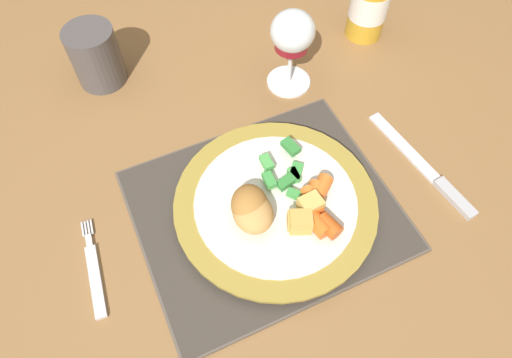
{
  "coord_description": "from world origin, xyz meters",
  "views": [
    {
      "loc": [
        -0.11,
        -0.46,
        1.3
      ],
      "look_at": [
        0.03,
        -0.16,
        0.78
      ],
      "focal_mm": 32.0,
      "sensor_mm": 36.0,
      "label": 1
    }
  ],
  "objects_px": {
    "table_knife": "(429,172)",
    "dining_table": "(204,150)",
    "wine_glass": "(292,36)",
    "dinner_plate": "(275,205)",
    "drinking_cup": "(95,55)",
    "fork": "(95,274)"
  },
  "relations": [
    {
      "from": "dinner_plate",
      "to": "fork",
      "type": "relative_size",
      "value": 1.97
    },
    {
      "from": "dinner_plate",
      "to": "table_knife",
      "type": "distance_m",
      "value": 0.23
    },
    {
      "from": "drinking_cup",
      "to": "fork",
      "type": "bearing_deg",
      "value": -106.29
    },
    {
      "from": "table_knife",
      "to": "wine_glass",
      "type": "distance_m",
      "value": 0.28
    },
    {
      "from": "dining_table",
      "to": "drinking_cup",
      "type": "height_order",
      "value": "drinking_cup"
    },
    {
      "from": "wine_glass",
      "to": "drinking_cup",
      "type": "height_order",
      "value": "wine_glass"
    },
    {
      "from": "table_knife",
      "to": "dining_table",
      "type": "bearing_deg",
      "value": 139.51
    },
    {
      "from": "dinner_plate",
      "to": "wine_glass",
      "type": "bearing_deg",
      "value": 58.82
    },
    {
      "from": "dining_table",
      "to": "fork",
      "type": "bearing_deg",
      "value": -139.31
    },
    {
      "from": "dining_table",
      "to": "table_knife",
      "type": "distance_m",
      "value": 0.36
    },
    {
      "from": "dining_table",
      "to": "drinking_cup",
      "type": "xyz_separation_m",
      "value": [
        -0.11,
        0.16,
        0.13
      ]
    },
    {
      "from": "wine_glass",
      "to": "drinking_cup",
      "type": "xyz_separation_m",
      "value": [
        -0.28,
        0.14,
        -0.05
      ]
    },
    {
      "from": "fork",
      "to": "wine_glass",
      "type": "relative_size",
      "value": 1.02
    },
    {
      "from": "dinner_plate",
      "to": "fork",
      "type": "distance_m",
      "value": 0.25
    },
    {
      "from": "dining_table",
      "to": "wine_glass",
      "type": "bearing_deg",
      "value": 5.93
    },
    {
      "from": "drinking_cup",
      "to": "wine_glass",
      "type": "bearing_deg",
      "value": -26.38
    },
    {
      "from": "fork",
      "to": "dinner_plate",
      "type": "bearing_deg",
      "value": -2.79
    },
    {
      "from": "dining_table",
      "to": "dinner_plate",
      "type": "height_order",
      "value": "dinner_plate"
    },
    {
      "from": "table_knife",
      "to": "dinner_plate",
      "type": "bearing_deg",
      "value": 170.91
    },
    {
      "from": "table_knife",
      "to": "drinking_cup",
      "type": "xyz_separation_m",
      "value": [
        -0.38,
        0.38,
        0.05
      ]
    },
    {
      "from": "fork",
      "to": "drinking_cup",
      "type": "height_order",
      "value": "drinking_cup"
    },
    {
      "from": "dining_table",
      "to": "drinking_cup",
      "type": "distance_m",
      "value": 0.23
    }
  ]
}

